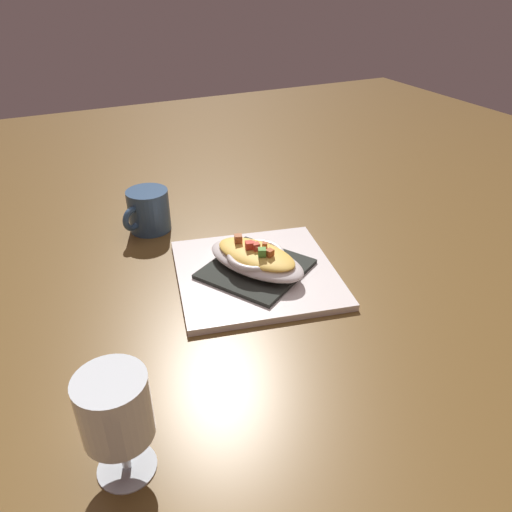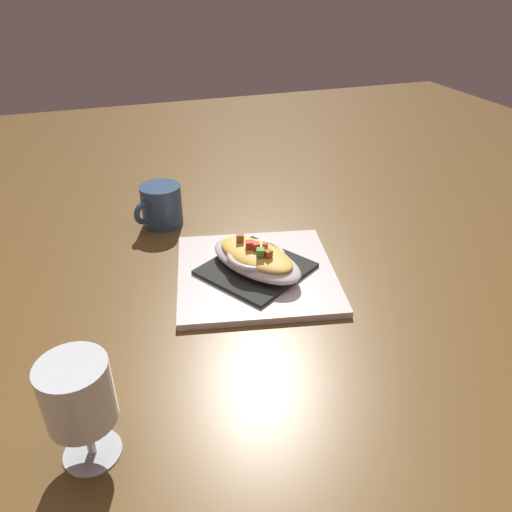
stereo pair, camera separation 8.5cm
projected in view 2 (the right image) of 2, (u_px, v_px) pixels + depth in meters
ground_plane at (256, 276)px, 0.88m from camera, size 2.60×2.60×0.00m
square_plate at (256, 273)px, 0.87m from camera, size 0.33×0.33×0.01m
folded_napkin at (256, 269)px, 0.87m from camera, size 0.22×0.22×0.01m
gratin_dish at (256, 258)px, 0.86m from camera, size 0.21×0.17×0.05m
coffee_mug at (161, 207)px, 1.03m from camera, size 0.09×0.11×0.09m
stemmed_glass at (79, 398)px, 0.52m from camera, size 0.08×0.08×0.14m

